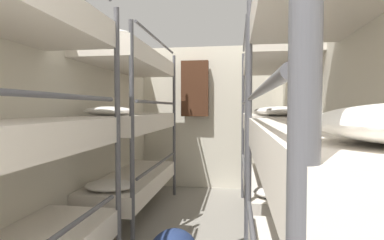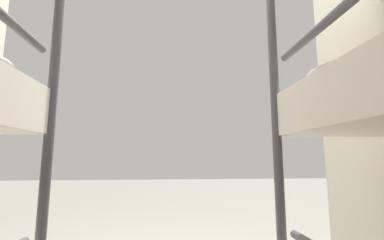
{
  "view_description": "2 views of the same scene",
  "coord_description": "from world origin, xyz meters",
  "px_view_note": "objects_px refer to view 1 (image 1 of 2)",
  "views": [
    {
      "loc": [
        0.43,
        0.15,
        1.34
      ],
      "look_at": [
        -0.06,
        3.41,
        1.21
      ],
      "focal_mm": 28.0,
      "sensor_mm": 36.0,
      "label": 1
    },
    {
      "loc": [
        -0.01,
        1.75,
        0.96
      ],
      "look_at": [
        -0.13,
        0.39,
        1.16
      ],
      "focal_mm": 24.0,
      "sensor_mm": 36.0,
      "label": 2
    }
  ],
  "objects_px": {
    "bunk_stack_right_near": "(335,148)",
    "bunk_stack_left_far": "(133,121)",
    "hanging_coat": "(195,89)",
    "bunk_stack_right_far": "(272,122)"
  },
  "relations": [
    {
      "from": "bunk_stack_left_far",
      "to": "bunk_stack_right_far",
      "type": "bearing_deg",
      "value": 0.0
    },
    {
      "from": "bunk_stack_left_far",
      "to": "bunk_stack_right_far",
      "type": "height_order",
      "value": "same"
    },
    {
      "from": "bunk_stack_left_far",
      "to": "hanging_coat",
      "type": "xyz_separation_m",
      "value": [
        0.58,
        1.34,
        0.48
      ]
    },
    {
      "from": "bunk_stack_right_near",
      "to": "hanging_coat",
      "type": "bearing_deg",
      "value": 106.99
    },
    {
      "from": "bunk_stack_left_far",
      "to": "hanging_coat",
      "type": "bearing_deg",
      "value": 66.74
    },
    {
      "from": "bunk_stack_right_near",
      "to": "bunk_stack_left_far",
      "type": "relative_size",
      "value": 1.0
    },
    {
      "from": "bunk_stack_right_near",
      "to": "bunk_stack_left_far",
      "type": "height_order",
      "value": "same"
    },
    {
      "from": "bunk_stack_left_far",
      "to": "hanging_coat",
      "type": "distance_m",
      "value": 1.54
    },
    {
      "from": "bunk_stack_left_far",
      "to": "bunk_stack_right_far",
      "type": "relative_size",
      "value": 1.0
    },
    {
      "from": "hanging_coat",
      "to": "bunk_stack_left_far",
      "type": "bearing_deg",
      "value": -113.26
    }
  ]
}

